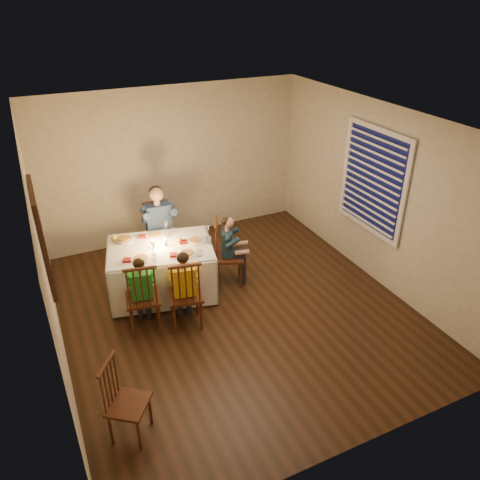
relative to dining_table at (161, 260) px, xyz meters
name	(u,v)px	position (x,y,z in m)	size (l,w,h in m)	color
ground	(235,309)	(0.77, -0.83, -0.54)	(5.00, 5.00, 0.00)	black
wall_left	(45,266)	(-1.48, -0.83, 0.76)	(0.02, 5.00, 2.60)	beige
wall_right	(377,195)	(3.02, -0.83, 0.76)	(0.02, 5.00, 2.60)	beige
wall_back	(173,165)	(0.77, 1.67, 0.76)	(4.50, 0.02, 2.60)	beige
ceiling	(234,122)	(0.77, -0.83, 2.06)	(5.00, 5.00, 0.00)	white
dining_table	(161,260)	(0.00, 0.00, 0.00)	(1.65, 1.35, 0.73)	white
chair_adult	(163,264)	(0.21, 0.76, -0.54)	(0.42, 0.40, 1.03)	#37170F
chair_near_left	(146,327)	(-0.45, -0.68, -0.54)	(0.42, 0.40, 1.03)	#37170F
chair_near_right	(187,324)	(0.06, -0.85, -0.54)	(0.42, 0.40, 1.03)	#37170F
chair_end	(230,282)	(0.97, -0.18, -0.54)	(0.42, 0.40, 1.03)	#37170F
chair_extra	(133,433)	(-1.01, -2.25, -0.54)	(0.38, 0.36, 0.91)	#37170F
adult	(163,264)	(0.21, 0.76, -0.54)	(0.50, 0.46, 1.33)	#33447F
child_green	(146,327)	(-0.45, -0.68, -0.54)	(0.35, 0.32, 1.06)	green
child_yellow	(187,324)	(0.06, -0.85, -0.54)	(0.38, 0.35, 1.11)	gold
child_teal	(230,282)	(0.97, -0.18, -0.54)	(0.37, 0.34, 1.09)	#182F3D
setting_adult	(155,235)	(0.03, 0.33, 0.23)	(0.26, 0.26, 0.02)	white
setting_green	(141,259)	(-0.33, -0.23, 0.23)	(0.26, 0.26, 0.02)	white
setting_yellow	(187,254)	(0.27, -0.36, 0.23)	(0.26, 0.26, 0.02)	white
setting_teal	(196,241)	(0.51, -0.08, 0.23)	(0.26, 0.26, 0.02)	white
candle_left	(153,244)	(-0.09, 0.02, 0.27)	(0.06, 0.06, 0.10)	white
candle_right	(166,243)	(0.08, -0.02, 0.27)	(0.06, 0.06, 0.10)	white
squash	(114,238)	(-0.53, 0.43, 0.26)	(0.09, 0.09, 0.09)	yellow
orange_fruit	(179,240)	(0.28, -0.01, 0.26)	(0.08, 0.08, 0.08)	#FF9C15
serving_bowl	(124,240)	(-0.41, 0.35, 0.25)	(0.22, 0.22, 0.06)	white
wall_mirror	(42,237)	(-1.44, -0.53, 0.96)	(0.06, 0.95, 1.15)	black
window_blinds	(372,181)	(2.98, -0.73, 0.96)	(0.07, 1.34, 1.54)	#0D0F36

